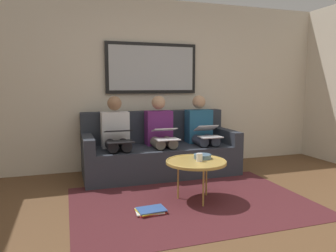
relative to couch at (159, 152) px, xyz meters
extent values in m
cube|color=brown|center=(0.00, 2.12, -0.36)|extent=(6.00, 5.20, 0.10)
cube|color=beige|center=(0.00, -0.48, 0.99)|extent=(6.00, 0.12, 2.60)
cube|color=#4C1E23|center=(0.00, 1.27, -0.31)|extent=(2.60, 1.80, 0.01)
cube|color=#2D333D|center=(0.00, 0.07, -0.10)|extent=(2.20, 0.90, 0.42)
cube|color=#2D333D|center=(0.00, -0.28, 0.35)|extent=(2.20, 0.20, 0.48)
cube|color=#2D333D|center=(-1.03, 0.07, 0.21)|extent=(0.14, 0.90, 0.20)
cube|color=#2D333D|center=(1.03, 0.07, 0.21)|extent=(0.14, 0.90, 0.20)
cube|color=black|center=(0.00, -0.39, 1.24)|extent=(1.43, 0.04, 0.77)
cube|color=#B2B7BC|center=(0.00, -0.37, 1.24)|extent=(1.33, 0.01, 0.67)
cylinder|color=tan|center=(-0.07, 1.22, 0.13)|extent=(0.68, 0.68, 0.03)
torus|color=tan|center=(-0.07, 1.22, 0.14)|extent=(0.68, 0.68, 0.02)
cylinder|color=#B28E42|center=(-0.07, 1.42, -0.10)|extent=(0.02, 0.02, 0.43)
cylinder|color=#B28E42|center=(-0.25, 1.12, -0.10)|extent=(0.02, 0.02, 0.43)
cylinder|color=#B28E42|center=(0.11, 1.12, -0.10)|extent=(0.02, 0.02, 0.43)
cylinder|color=silver|center=(-0.10, 1.24, 0.18)|extent=(0.07, 0.07, 0.09)
cylinder|color=slate|center=(-0.19, 1.13, 0.16)|extent=(0.20, 0.20, 0.05)
cube|color=#235B84|center=(-0.64, -0.03, 0.36)|extent=(0.38, 0.22, 0.50)
sphere|color=tan|center=(-0.64, -0.03, 0.73)|extent=(0.20, 0.20, 0.20)
cylinder|color=#384256|center=(-0.73, 0.18, 0.18)|extent=(0.14, 0.42, 0.14)
cylinder|color=#384256|center=(-0.55, 0.18, 0.18)|extent=(0.14, 0.42, 0.14)
cylinder|color=#384256|center=(-0.73, 0.39, -0.10)|extent=(0.11, 0.11, 0.42)
cylinder|color=#384256|center=(-0.55, 0.39, -0.10)|extent=(0.11, 0.11, 0.42)
cube|color=silver|center=(-0.64, 0.39, 0.25)|extent=(0.31, 0.22, 0.01)
cube|color=silver|center=(-0.64, 0.23, 0.36)|extent=(0.31, 0.20, 0.10)
cube|color=#A5C6EA|center=(-0.64, 0.24, 0.36)|extent=(0.28, 0.18, 0.08)
cube|color=#66236B|center=(0.00, -0.03, 0.36)|extent=(0.38, 0.22, 0.50)
sphere|color=tan|center=(0.00, -0.03, 0.73)|extent=(0.20, 0.20, 0.20)
cylinder|color=gray|center=(-0.09, 0.18, 0.18)|extent=(0.14, 0.42, 0.14)
cylinder|color=gray|center=(0.09, 0.18, 0.18)|extent=(0.14, 0.42, 0.14)
cylinder|color=gray|center=(-0.09, 0.39, -0.10)|extent=(0.11, 0.11, 0.42)
cylinder|color=gray|center=(0.09, 0.39, -0.10)|extent=(0.11, 0.11, 0.42)
cube|color=white|center=(0.00, 0.39, 0.25)|extent=(0.31, 0.22, 0.01)
cube|color=white|center=(0.00, 0.25, 0.37)|extent=(0.31, 0.22, 0.06)
cube|color=#A5C6EA|center=(0.00, 0.25, 0.37)|extent=(0.28, 0.19, 0.05)
cube|color=silver|center=(0.64, -0.03, 0.36)|extent=(0.38, 0.22, 0.50)
sphere|color=#997051|center=(0.64, -0.03, 0.73)|extent=(0.20, 0.20, 0.20)
cylinder|color=#232328|center=(0.55, 0.18, 0.18)|extent=(0.14, 0.42, 0.14)
cylinder|color=#232328|center=(0.73, 0.18, 0.18)|extent=(0.14, 0.42, 0.14)
cylinder|color=#232328|center=(0.55, 0.39, -0.10)|extent=(0.11, 0.11, 0.42)
cylinder|color=#232328|center=(0.73, 0.39, -0.10)|extent=(0.11, 0.11, 0.42)
cube|color=black|center=(0.64, 0.39, 0.25)|extent=(0.35, 0.23, 0.01)
cube|color=black|center=(0.64, 0.25, 0.37)|extent=(0.35, 0.23, 0.05)
cube|color=#A5C6EA|center=(0.64, 0.26, 0.38)|extent=(0.31, 0.20, 0.04)
cube|color=red|center=(0.51, 1.42, -0.30)|extent=(0.29, 0.22, 0.01)
cube|color=white|center=(0.52, 1.41, -0.29)|extent=(0.29, 0.22, 0.01)
cube|color=yellow|center=(0.51, 1.42, -0.28)|extent=(0.31, 0.25, 0.01)
cube|color=#33569E|center=(0.50, 1.42, -0.27)|extent=(0.29, 0.22, 0.01)
camera|label=1|loc=(1.29, 4.40, 0.97)|focal=33.83mm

